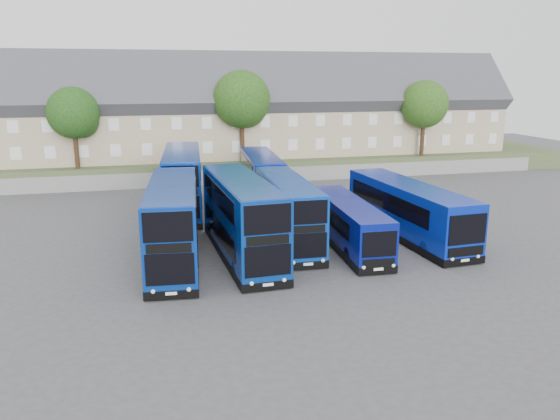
% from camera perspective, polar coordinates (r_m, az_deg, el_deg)
% --- Properties ---
extents(ground, '(120.00, 120.00, 0.00)m').
position_cam_1_polar(ground, '(32.31, 0.71, -5.33)').
color(ground, '#444448').
rests_on(ground, ground).
extents(retaining_wall, '(70.00, 0.40, 1.50)m').
position_cam_1_polar(retaining_wall, '(54.95, -5.68, 3.47)').
color(retaining_wall, slate).
rests_on(retaining_wall, ground).
extents(earth_bank, '(80.00, 20.00, 2.00)m').
position_cam_1_polar(earth_bank, '(64.69, -7.01, 5.23)').
color(earth_bank, '#455530').
rests_on(earth_bank, ground).
extents(terrace_row, '(60.00, 10.40, 11.20)m').
position_cam_1_polar(terrace_row, '(60.60, -3.82, 10.05)').
color(terrace_row, tan).
rests_on(terrace_row, earth_bank).
extents(dd_front_left, '(3.73, 11.84, 4.63)m').
position_cam_1_polar(dd_front_left, '(32.03, -11.07, -1.50)').
color(dd_front_left, navy).
rests_on(dd_front_left, ground).
extents(dd_front_mid, '(3.24, 11.98, 4.72)m').
position_cam_1_polar(dd_front_mid, '(32.55, -4.02, -0.95)').
color(dd_front_mid, navy).
rests_on(dd_front_mid, ground).
extents(dd_front_right, '(2.82, 10.64, 4.19)m').
position_cam_1_polar(dd_front_right, '(35.00, 0.81, -0.29)').
color(dd_front_right, '#08379B').
rests_on(dd_front_right, ground).
extents(dd_rear_left, '(3.83, 12.33, 4.83)m').
position_cam_1_polar(dd_rear_left, '(44.21, -10.12, 2.91)').
color(dd_rear_left, navy).
rests_on(dd_rear_left, ground).
extents(dd_rear_right, '(3.28, 10.86, 4.25)m').
position_cam_1_polar(dd_rear_right, '(45.52, -1.92, 3.07)').
color(dd_rear_right, navy).
rests_on(dd_rear_right, ground).
extents(coach_east_a, '(2.83, 10.83, 2.93)m').
position_cam_1_polar(coach_east_a, '(34.74, 7.17, -1.58)').
color(coach_east_a, navy).
rests_on(coach_east_a, ground).
extents(coach_east_b, '(3.47, 13.20, 3.58)m').
position_cam_1_polar(coach_east_b, '(37.75, 13.20, -0.09)').
color(coach_east_b, '#0823A2').
rests_on(coach_east_b, ground).
extents(tree_west, '(4.80, 4.80, 7.65)m').
position_cam_1_polar(tree_west, '(55.04, -20.63, 9.29)').
color(tree_west, '#382314').
rests_on(tree_west, earth_bank).
extents(tree_mid, '(5.76, 5.76, 9.18)m').
position_cam_1_polar(tree_mid, '(56.04, -3.90, 11.24)').
color(tree_mid, '#382314').
rests_on(tree_mid, earth_bank).
extents(tree_east, '(5.12, 5.12, 8.16)m').
position_cam_1_polar(tree_east, '(62.34, 14.92, 10.46)').
color(tree_east, '#382314').
rests_on(tree_east, earth_bank).
extents(tree_far, '(5.44, 5.44, 8.67)m').
position_cam_1_polar(tree_far, '(71.37, 16.51, 11.01)').
color(tree_far, '#382314').
rests_on(tree_far, earth_bank).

